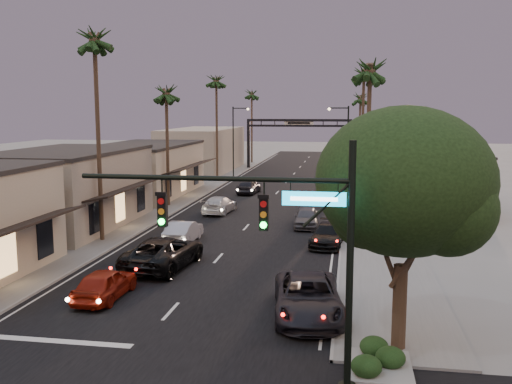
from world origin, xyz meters
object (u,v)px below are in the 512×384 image
(palm_ld, at_px, (216,78))
(palm_rb, at_px, (364,70))
(oncoming_silver, at_px, (183,232))
(arch, at_px, (299,131))
(curbside_near, at_px, (308,297))
(palm_lb, at_px, (94,34))
(palm_far, at_px, (252,92))
(corner_tree, at_px, (406,188))
(streetlight_left, at_px, (235,136))
(oncoming_pickup, at_px, (164,252))
(streetlight_right, at_px, (345,143))
(curbside_black, at_px, (328,235))
(palm_lc, at_px, (166,89))
(palm_ra, at_px, (370,64))
(traffic_signal, at_px, (287,230))
(oncoming_red, at_px, (105,284))
(palm_rc, at_px, (361,95))

(palm_ld, bearing_deg, palm_rb, -32.60)
(oncoming_silver, bearing_deg, arch, -94.02)
(curbside_near, bearing_deg, oncoming_silver, 119.47)
(arch, distance_m, palm_lb, 49.39)
(palm_far, height_order, oncoming_silver, palm_far)
(oncoming_silver, bearing_deg, curbside_near, 126.61)
(corner_tree, relative_size, streetlight_left, 0.98)
(palm_far, height_order, oncoming_pickup, palm_far)
(streetlight_right, distance_m, curbside_black, 22.20)
(streetlight_right, height_order, palm_far, palm_far)
(palm_rb, distance_m, curbside_near, 35.65)
(streetlight_left, relative_size, palm_far, 0.68)
(palm_lc, relative_size, palm_rb, 0.86)
(palm_rb, bearing_deg, palm_lb, -128.02)
(corner_tree, bearing_deg, palm_lc, 122.34)
(oncoming_silver, bearing_deg, corner_tree, 129.79)
(palm_lb, distance_m, curbside_near, 22.42)
(arch, distance_m, palm_ld, 18.61)
(arch, xyz_separation_m, palm_ra, (8.60, -46.00, 5.91))
(streetlight_left, xyz_separation_m, curbside_black, (13.12, -34.70, -4.63))
(corner_tree, bearing_deg, streetlight_left, 107.97)
(traffic_signal, xyz_separation_m, palm_ra, (2.91, 20.00, 6.36))
(palm_far, height_order, oncoming_red, palm_far)
(palm_rb, bearing_deg, streetlight_left, 137.95)
(streetlight_right, bearing_deg, palm_lc, -149.89)
(corner_tree, relative_size, oncoming_silver, 1.97)
(palm_rb, distance_m, palm_rc, 20.09)
(oncoming_pickup, bearing_deg, palm_ra, -140.37)
(streetlight_right, xyz_separation_m, oncoming_silver, (-10.09, -22.47, -4.59))
(arch, height_order, palm_rb, palm_rb)
(palm_lb, height_order, oncoming_pickup, palm_lb)
(palm_lc, bearing_deg, palm_rc, 58.44)
(streetlight_right, relative_size, oncoming_silver, 2.02)
(arch, relative_size, palm_ld, 1.07)
(arch, bearing_deg, palm_ld, -119.83)
(traffic_signal, xyz_separation_m, curbside_near, (0.22, 6.39, -4.24))
(streetlight_left, height_order, curbside_black, streetlight_left)
(corner_tree, height_order, oncoming_pickup, corner_tree)
(corner_tree, xyz_separation_m, streetlight_left, (-16.40, 50.55, -0.65))
(palm_lb, bearing_deg, palm_lc, 90.00)
(palm_lc, bearing_deg, streetlight_right, 30.11)
(traffic_signal, relative_size, palm_far, 0.64)
(palm_ld, distance_m, oncoming_silver, 34.93)
(palm_lb, bearing_deg, palm_rb, 51.98)
(palm_ld, height_order, palm_ra, palm_ld)
(palm_far, bearing_deg, arch, -43.95)
(traffic_signal, relative_size, curbside_black, 1.77)
(curbside_near, bearing_deg, curbside_black, 81.37)
(streetlight_right, distance_m, palm_ra, 21.94)
(streetlight_right, xyz_separation_m, streetlight_left, (-13.84, 13.00, 0.00))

